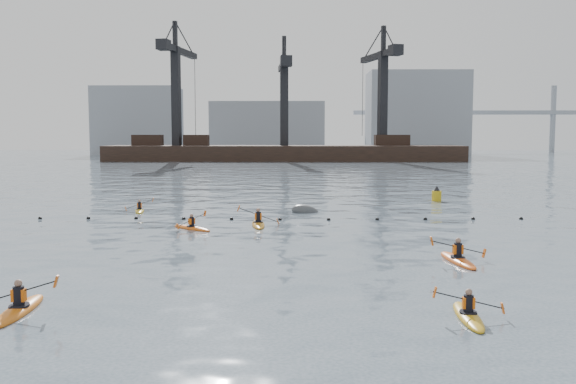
{
  "coord_description": "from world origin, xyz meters",
  "views": [
    {
      "loc": [
        1.8,
        -14.89,
        5.21
      ],
      "look_at": [
        1.59,
        10.94,
        2.8
      ],
      "focal_mm": 38.0,
      "sensor_mm": 36.0,
      "label": 1
    }
  ],
  "objects_px": {
    "kayaker_1": "(468,315)",
    "kayaker_3": "(258,223)",
    "kayaker_0": "(19,308)",
    "kayaker_2": "(192,227)",
    "nav_buoy": "(437,196)",
    "mooring_buoy": "(305,212)",
    "kayaker_4": "(458,259)",
    "kayaker_5": "(140,210)"
  },
  "relations": [
    {
      "from": "kayaker_3",
      "to": "nav_buoy",
      "type": "height_order",
      "value": "nav_buoy"
    },
    {
      "from": "kayaker_3",
      "to": "nav_buoy",
      "type": "xyz_separation_m",
      "value": [
        13.44,
        13.23,
        0.31
      ]
    },
    {
      "from": "kayaker_0",
      "to": "kayaker_1",
      "type": "relative_size",
      "value": 1.15
    },
    {
      "from": "mooring_buoy",
      "to": "kayaker_2",
      "type": "bearing_deg",
      "value": -130.44
    },
    {
      "from": "kayaker_0",
      "to": "nav_buoy",
      "type": "height_order",
      "value": "nav_buoy"
    },
    {
      "from": "kayaker_1",
      "to": "kayaker_3",
      "type": "distance_m",
      "value": 19.26
    },
    {
      "from": "kayaker_5",
      "to": "nav_buoy",
      "type": "bearing_deg",
      "value": 3.81
    },
    {
      "from": "kayaker_1",
      "to": "kayaker_2",
      "type": "xyz_separation_m",
      "value": [
        -10.67,
        16.47,
        0.0
      ]
    },
    {
      "from": "kayaker_0",
      "to": "kayaker_4",
      "type": "height_order",
      "value": "kayaker_0"
    },
    {
      "from": "mooring_buoy",
      "to": "nav_buoy",
      "type": "bearing_deg",
      "value": 33.78
    },
    {
      "from": "kayaker_0",
      "to": "nav_buoy",
      "type": "distance_m",
      "value": 36.36
    },
    {
      "from": "kayaker_5",
      "to": "kayaker_3",
      "type": "bearing_deg",
      "value": -50.37
    },
    {
      "from": "kayaker_1",
      "to": "kayaker_3",
      "type": "xyz_separation_m",
      "value": [
        -7.04,
        17.93,
        0.02
      ]
    },
    {
      "from": "kayaker_0",
      "to": "kayaker_1",
      "type": "bearing_deg",
      "value": -4.91
    },
    {
      "from": "kayaker_3",
      "to": "kayaker_5",
      "type": "xyz_separation_m",
      "value": [
        -8.52,
        6.41,
        -0.02
      ]
    },
    {
      "from": "kayaker_1",
      "to": "kayaker_3",
      "type": "height_order",
      "value": "kayaker_3"
    },
    {
      "from": "kayaker_1",
      "to": "kayaker_0",
      "type": "bearing_deg",
      "value": -178.69
    },
    {
      "from": "kayaker_3",
      "to": "mooring_buoy",
      "type": "bearing_deg",
      "value": 59.4
    },
    {
      "from": "kayaker_2",
      "to": "kayaker_1",
      "type": "bearing_deg",
      "value": -105.65
    },
    {
      "from": "kayaker_5",
      "to": "mooring_buoy",
      "type": "xyz_separation_m",
      "value": [
        11.39,
        -0.26,
        -0.09
      ]
    },
    {
      "from": "kayaker_0",
      "to": "kayaker_2",
      "type": "height_order",
      "value": "kayaker_0"
    },
    {
      "from": "nav_buoy",
      "to": "kayaker_2",
      "type": "bearing_deg",
      "value": -139.28
    },
    {
      "from": "kayaker_5",
      "to": "mooring_buoy",
      "type": "relative_size",
      "value": 1.5
    },
    {
      "from": "kayaker_0",
      "to": "nav_buoy",
      "type": "xyz_separation_m",
      "value": [
        19.53,
        30.67,
        0.31
      ]
    },
    {
      "from": "kayaker_1",
      "to": "nav_buoy",
      "type": "bearing_deg",
      "value": 81.81
    },
    {
      "from": "kayaker_2",
      "to": "mooring_buoy",
      "type": "distance_m",
      "value": 10.01
    },
    {
      "from": "kayaker_5",
      "to": "kayaker_0",
      "type": "bearing_deg",
      "value": -97.6
    },
    {
      "from": "kayaker_2",
      "to": "kayaker_3",
      "type": "bearing_deg",
      "value": -26.58
    },
    {
      "from": "kayaker_0",
      "to": "kayaker_2",
      "type": "xyz_separation_m",
      "value": [
        2.46,
        15.98,
        -0.01
      ]
    },
    {
      "from": "kayaker_1",
      "to": "nav_buoy",
      "type": "height_order",
      "value": "nav_buoy"
    },
    {
      "from": "kayaker_5",
      "to": "mooring_buoy",
      "type": "height_order",
      "value": "kayaker_5"
    },
    {
      "from": "kayaker_2",
      "to": "kayaker_3",
      "type": "xyz_separation_m",
      "value": [
        3.63,
        1.46,
        0.02
      ]
    },
    {
      "from": "kayaker_4",
      "to": "mooring_buoy",
      "type": "distance_m",
      "value": 17.34
    },
    {
      "from": "kayaker_2",
      "to": "nav_buoy",
      "type": "height_order",
      "value": "nav_buoy"
    },
    {
      "from": "mooring_buoy",
      "to": "nav_buoy",
      "type": "height_order",
      "value": "nav_buoy"
    },
    {
      "from": "kayaker_0",
      "to": "mooring_buoy",
      "type": "bearing_deg",
      "value": 66.41
    },
    {
      "from": "kayaker_4",
      "to": "mooring_buoy",
      "type": "bearing_deg",
      "value": -75.98
    },
    {
      "from": "kayaker_3",
      "to": "kayaker_4",
      "type": "distance_m",
      "value": 13.44
    },
    {
      "from": "nav_buoy",
      "to": "kayaker_5",
      "type": "bearing_deg",
      "value": -162.76
    },
    {
      "from": "kayaker_5",
      "to": "mooring_buoy",
      "type": "bearing_deg",
      "value": -14.73
    },
    {
      "from": "kayaker_1",
      "to": "mooring_buoy",
      "type": "xyz_separation_m",
      "value": [
        -4.17,
        24.08,
        -0.09
      ]
    },
    {
      "from": "kayaker_2",
      "to": "mooring_buoy",
      "type": "relative_size",
      "value": 1.38
    }
  ]
}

